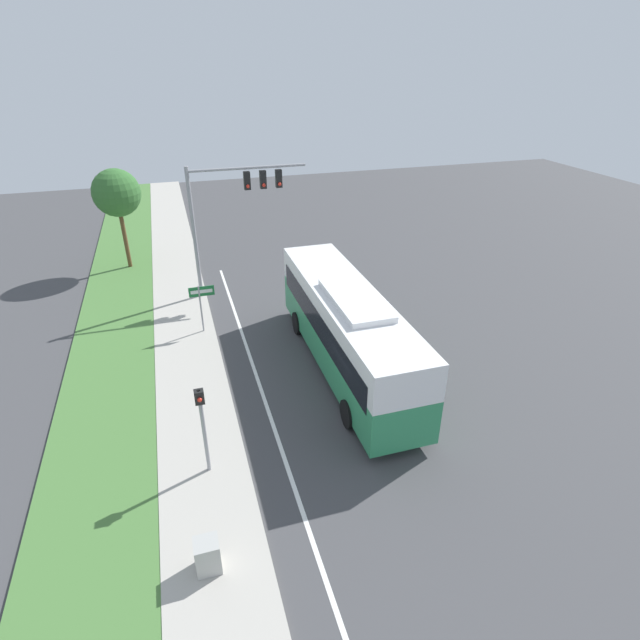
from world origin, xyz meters
TOP-DOWN VIEW (x-y plane):
  - ground_plane at (0.00, 0.00)m, footprint 80.00×80.00m
  - sidewalk at (-6.20, 0.00)m, footprint 2.80×80.00m
  - grass_verge at (-9.40, 0.00)m, footprint 3.60×80.00m
  - lane_divider_near at (-3.60, 0.00)m, footprint 0.14×30.00m
  - bus at (0.13, 2.59)m, footprint 2.61×11.40m
  - signal_gantry at (-3.05, 11.44)m, footprint 6.06×0.41m
  - pedestrian_signal at (-6.02, -1.76)m, footprint 0.28×0.34m
  - street_sign at (-5.26, 7.42)m, footprint 1.16×0.08m
  - utility_cabinet at (-6.38, -5.26)m, footprint 0.63×0.58m
  - roadside_tree at (-8.90, 17.08)m, footprint 2.75×2.75m

SIDE VIEW (x-z plane):
  - ground_plane at x=0.00m, z-range 0.00..0.00m
  - lane_divider_near at x=-3.60m, z-range 0.00..0.01m
  - grass_verge at x=-9.40m, z-range 0.00..0.10m
  - sidewalk at x=-6.20m, z-range 0.00..0.12m
  - utility_cabinet at x=-6.38m, z-range 0.12..1.09m
  - street_sign at x=-5.26m, z-range 0.50..2.95m
  - bus at x=0.13m, z-range 0.18..3.92m
  - pedestrian_signal at x=-6.02m, z-range 0.57..3.76m
  - roadside_tree at x=-8.90m, z-range 1.67..7.61m
  - signal_gantry at x=-3.05m, z-range 1.61..8.60m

